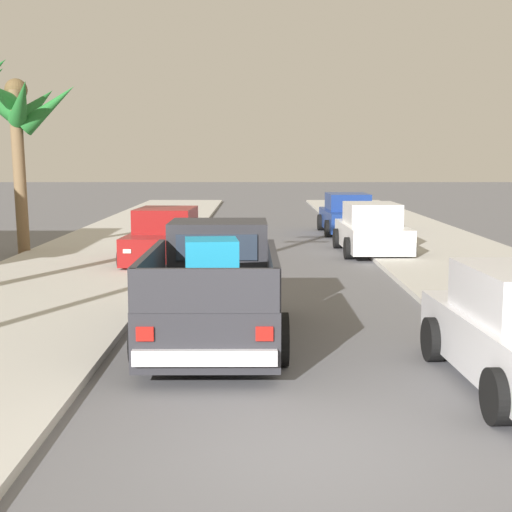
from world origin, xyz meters
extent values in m
plane|color=slate|center=(0.00, 0.00, 0.00)|extent=(160.00, 160.00, 0.00)
cube|color=beige|center=(-5.12, 12.00, 0.06)|extent=(4.73, 60.00, 0.12)
cube|color=beige|center=(5.12, 12.00, 0.06)|extent=(4.73, 60.00, 0.12)
cube|color=silver|center=(-4.15, 12.00, 0.05)|extent=(0.16, 60.00, 0.10)
cube|color=silver|center=(4.15, 12.00, 0.05)|extent=(0.16, 60.00, 0.10)
cube|color=#28282D|center=(-1.21, 4.60, 0.60)|extent=(1.95, 5.11, 0.80)
cube|color=#28282D|center=(-1.22, 6.20, 1.40)|extent=(1.73, 1.51, 0.80)
cube|color=#283342|center=(-1.21, 5.44, 1.42)|extent=(1.38, 0.07, 0.44)
cube|color=#283342|center=(-1.22, 6.96, 1.42)|extent=(1.46, 0.07, 0.48)
cube|color=#28282D|center=(-2.11, 3.73, 1.28)|extent=(0.12, 3.30, 0.56)
cube|color=#28282D|center=(-0.29, 3.75, 1.28)|extent=(0.12, 3.30, 0.56)
cube|color=#28282D|center=(-1.19, 2.09, 1.28)|extent=(1.88, 0.11, 0.56)
cube|color=silver|center=(-1.19, 2.00, 0.44)|extent=(1.82, 0.13, 0.20)
cylinder|color=black|center=(-2.20, 6.12, 0.38)|extent=(0.26, 0.76, 0.76)
cylinder|color=black|center=(-0.24, 6.14, 0.38)|extent=(0.26, 0.76, 0.76)
cylinder|color=black|center=(-2.18, 3.19, 0.38)|extent=(0.26, 0.76, 0.76)
cylinder|color=black|center=(-0.22, 3.20, 0.38)|extent=(0.26, 0.76, 0.76)
cube|color=red|center=(-1.94, 2.03, 0.74)|extent=(0.22, 0.04, 0.18)
cube|color=red|center=(-0.44, 2.04, 0.74)|extent=(0.22, 0.04, 0.18)
cube|color=#198CBF|center=(-1.20, 3.75, 1.37)|extent=(0.84, 0.87, 0.75)
cube|color=silver|center=(3.00, 15.63, 0.54)|extent=(1.84, 4.23, 0.72)
cube|color=silver|center=(3.00, 15.73, 1.22)|extent=(1.56, 2.13, 0.64)
cube|color=#283342|center=(3.01, 14.76, 1.20)|extent=(1.37, 0.10, 0.52)
cube|color=#283342|center=(2.98, 16.70, 1.20)|extent=(1.34, 0.10, 0.50)
cylinder|color=black|center=(3.92, 14.35, 0.32)|extent=(0.23, 0.64, 0.64)
cylinder|color=black|center=(2.12, 14.31, 0.32)|extent=(0.23, 0.64, 0.64)
cylinder|color=black|center=(3.88, 16.95, 0.32)|extent=(0.23, 0.64, 0.64)
cylinder|color=black|center=(2.07, 16.92, 0.32)|extent=(0.23, 0.64, 0.64)
cube|color=red|center=(3.59, 17.75, 0.64)|extent=(0.20, 0.04, 0.12)
cube|color=white|center=(3.65, 13.53, 0.61)|extent=(0.20, 0.04, 0.10)
cube|color=red|center=(2.33, 17.73, 0.64)|extent=(0.20, 0.04, 0.12)
cube|color=white|center=(2.42, 13.51, 0.61)|extent=(0.20, 0.04, 0.10)
cube|color=maroon|center=(-3.04, 13.42, 0.54)|extent=(1.96, 4.28, 0.72)
cube|color=maroon|center=(-3.03, 13.52, 1.22)|extent=(1.62, 2.17, 0.64)
cube|color=#283342|center=(-3.08, 12.55, 1.20)|extent=(1.37, 0.14, 0.52)
cube|color=#283342|center=(-2.99, 14.49, 1.20)|extent=(1.34, 0.14, 0.50)
cylinder|color=black|center=(-2.20, 12.07, 0.32)|extent=(0.25, 0.65, 0.64)
cylinder|color=black|center=(-4.00, 12.16, 0.32)|extent=(0.25, 0.65, 0.64)
cylinder|color=black|center=(-2.07, 14.68, 0.32)|extent=(0.25, 0.65, 0.64)
cylinder|color=black|center=(-3.88, 14.76, 0.32)|extent=(0.25, 0.65, 0.64)
cube|color=red|center=(-2.30, 15.50, 0.64)|extent=(0.20, 0.05, 0.12)
cube|color=white|center=(-2.52, 11.28, 0.61)|extent=(0.20, 0.05, 0.10)
cube|color=red|center=(-3.57, 15.56, 0.64)|extent=(0.20, 0.05, 0.12)
cube|color=white|center=(-3.75, 11.34, 0.61)|extent=(0.20, 0.05, 0.10)
cube|color=#283342|center=(2.93, 3.25, 1.20)|extent=(1.34, 0.13, 0.50)
cylinder|color=black|center=(2.12, 0.84, 0.32)|extent=(0.25, 0.65, 0.64)
cylinder|color=black|center=(2.02, 3.44, 0.32)|extent=(0.25, 0.65, 0.64)
cube|color=red|center=(2.26, 4.26, 0.64)|extent=(0.20, 0.05, 0.12)
cube|color=navy|center=(2.98, 21.59, 0.54)|extent=(1.85, 4.24, 0.72)
cube|color=navy|center=(2.97, 21.69, 1.22)|extent=(1.57, 2.13, 0.64)
cube|color=#283342|center=(2.99, 20.72, 1.20)|extent=(1.37, 0.11, 0.52)
cube|color=#283342|center=(2.95, 22.66, 1.20)|extent=(1.34, 0.11, 0.50)
cylinder|color=black|center=(3.91, 20.31, 0.32)|extent=(0.23, 0.64, 0.64)
cylinder|color=black|center=(2.10, 20.27, 0.32)|extent=(0.23, 0.64, 0.64)
cylinder|color=black|center=(3.85, 22.91, 0.32)|extent=(0.23, 0.64, 0.64)
cylinder|color=black|center=(2.04, 22.87, 0.32)|extent=(0.23, 0.64, 0.64)
cube|color=red|center=(3.56, 23.71, 0.64)|extent=(0.20, 0.04, 0.12)
cube|color=white|center=(3.64, 19.49, 0.61)|extent=(0.20, 0.04, 0.10)
cube|color=red|center=(2.30, 23.68, 0.64)|extent=(0.20, 0.04, 0.12)
cube|color=white|center=(2.41, 19.46, 0.61)|extent=(0.20, 0.04, 0.10)
cylinder|color=brown|center=(-7.59, 15.30, 2.44)|extent=(0.37, 0.70, 4.90)
cone|color=#23702D|center=(-6.63, 15.27, 4.38)|extent=(1.89, 0.63, 1.64)
cone|color=#23702D|center=(-7.21, 16.05, 4.52)|extent=(1.28, 1.79, 1.40)
cone|color=#23702D|center=(-8.15, 15.93, 4.66)|extent=(1.58, 1.70, 1.16)
cone|color=#23702D|center=(-7.18, 14.44, 4.50)|extent=(1.34, 1.98, 1.45)
sphere|color=brown|center=(-7.59, 15.30, 4.88)|extent=(0.66, 0.66, 0.66)
camera|label=1|loc=(-0.55, -7.15, 2.94)|focal=52.67mm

